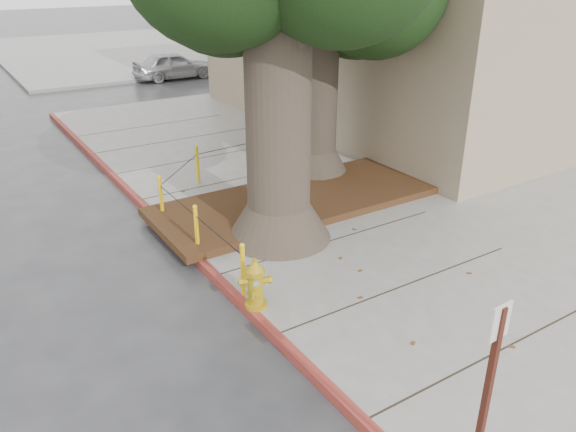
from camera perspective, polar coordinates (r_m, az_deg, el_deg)
name	(u,v)px	position (r m, az deg, el deg)	size (l,w,h in m)	color
ground	(381,302)	(9.45, 9.40, -8.62)	(140.00, 140.00, 0.00)	#28282B
sidewalk_main	(497,182)	(15.02, 20.47, 3.28)	(16.00, 26.00, 0.15)	slate
sidewalk_far	(136,49)	(37.90, -15.19, 16.01)	(16.00, 20.00, 0.15)	slate
curb_red	(205,267)	(10.28, -8.44, -5.14)	(0.14, 26.00, 0.16)	maroon
planter_bed	(296,200)	(12.57, 0.86, 1.61)	(6.40, 2.60, 0.16)	black
bollard_ring	(215,191)	(11.99, -7.47, 2.49)	(3.79, 5.39, 0.95)	yellow
fire_hydrant	(255,284)	(8.74, -3.33, -6.89)	(0.47, 0.47, 0.85)	#B08D12
signpost	(485,405)	(5.53, 19.38, -17.64)	(0.24, 0.06, 2.42)	#471911
car_silver	(173,65)	(27.93, -11.56, 14.77)	(1.51, 3.74, 1.28)	#AEAEB4
car_red	(312,62)	(28.65, 2.45, 15.37)	(1.26, 3.62, 1.19)	maroon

